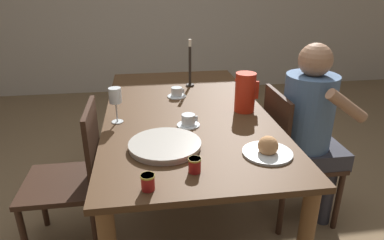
# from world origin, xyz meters

# --- Properties ---
(ground_plane) EXTENTS (20.00, 20.00, 0.00)m
(ground_plane) POSITION_xyz_m (0.00, 0.00, 0.00)
(ground_plane) COLOR #7F6647
(dining_table) EXTENTS (0.95, 1.78, 0.75)m
(dining_table) POSITION_xyz_m (0.00, 0.00, 0.66)
(dining_table) COLOR #472D19
(dining_table) RESTS_ON ground_plane
(chair_person_side) EXTENTS (0.42, 0.42, 0.87)m
(chair_person_side) POSITION_xyz_m (0.66, -0.10, 0.47)
(chair_person_side) COLOR #331E14
(chair_person_side) RESTS_ON ground_plane
(chair_opposite) EXTENTS (0.42, 0.42, 0.87)m
(chair_opposite) POSITION_xyz_m (-0.66, -0.18, 0.47)
(chair_opposite) COLOR #331E14
(chair_opposite) RESTS_ON ground_plane
(person_seated) EXTENTS (0.39, 0.41, 1.17)m
(person_seated) POSITION_xyz_m (0.75, -0.14, 0.69)
(person_seated) COLOR #33333D
(person_seated) RESTS_ON ground_plane
(red_pitcher) EXTENTS (0.15, 0.12, 0.23)m
(red_pitcher) POSITION_xyz_m (0.35, -0.05, 0.87)
(red_pitcher) COLOR red
(red_pitcher) RESTS_ON dining_table
(wine_glass_water) EXTENTS (0.07, 0.07, 0.20)m
(wine_glass_water) POSITION_xyz_m (-0.40, -0.12, 0.90)
(wine_glass_water) COLOR white
(wine_glass_water) RESTS_ON dining_table
(teacup_near_person) EXTENTS (0.13, 0.13, 0.06)m
(teacup_near_person) POSITION_xyz_m (-0.01, -0.22, 0.78)
(teacup_near_person) COLOR silver
(teacup_near_person) RESTS_ON dining_table
(teacup_across) EXTENTS (0.13, 0.13, 0.06)m
(teacup_across) POSITION_xyz_m (-0.03, 0.26, 0.78)
(teacup_across) COLOR silver
(teacup_across) RESTS_ON dining_table
(serving_tray) EXTENTS (0.34, 0.34, 0.03)m
(serving_tray) POSITION_xyz_m (-0.16, -0.47, 0.77)
(serving_tray) COLOR #B7B2A8
(serving_tray) RESTS_ON dining_table
(bread_plate) EXTENTS (0.23, 0.23, 0.09)m
(bread_plate) POSITION_xyz_m (0.30, -0.59, 0.78)
(bread_plate) COLOR silver
(bread_plate) RESTS_ON dining_table
(jam_jar_amber) EXTENTS (0.05, 0.05, 0.06)m
(jam_jar_amber) POSITION_xyz_m (-0.05, -0.70, 0.79)
(jam_jar_amber) COLOR #A81E1E
(jam_jar_amber) RESTS_ON dining_table
(jam_jar_red) EXTENTS (0.05, 0.05, 0.06)m
(jam_jar_red) POSITION_xyz_m (-0.25, -0.80, 0.79)
(jam_jar_red) COLOR #A81E1E
(jam_jar_red) RESTS_ON dining_table
(candlestick_tall) EXTENTS (0.06, 0.06, 0.34)m
(candlestick_tall) POSITION_xyz_m (0.09, 0.48, 0.89)
(candlestick_tall) COLOR black
(candlestick_tall) RESTS_ON dining_table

